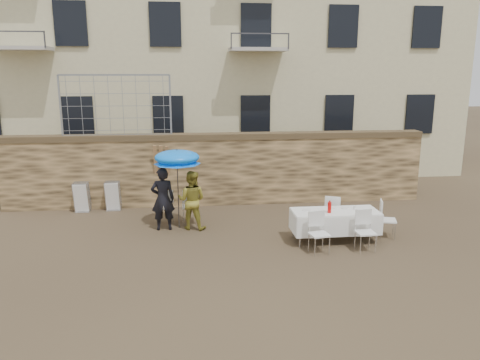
{
  "coord_description": "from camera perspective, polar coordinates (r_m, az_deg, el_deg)",
  "views": [
    {
      "loc": [
        -0.85,
        -9.32,
        4.08
      ],
      "look_at": [
        0.4,
        2.2,
        1.4
      ],
      "focal_mm": 35.0,
      "sensor_mm": 36.0,
      "label": 1
    }
  ],
  "objects": [
    {
      "name": "man_suit",
      "position": [
        12.41,
        -9.39,
        -2.3
      ],
      "size": [
        0.63,
        0.44,
        1.68
      ],
      "primitive_type": "imported",
      "rotation": [
        0.0,
        0.0,
        3.2
      ],
      "color": "black",
      "rests_on": "ground"
    },
    {
      "name": "couple_chair_right",
      "position": [
        13.02,
        -6.13,
        -3.11
      ],
      "size": [
        0.48,
        0.48,
        0.96
      ],
      "primitive_type": null,
      "rotation": [
        0.0,
        0.0,
        3.14
      ],
      "color": "white",
      "rests_on": "ground"
    },
    {
      "name": "woman_dress",
      "position": [
        12.4,
        -5.92,
        -2.45
      ],
      "size": [
        0.9,
        0.79,
        1.57
      ],
      "primitive_type": "imported",
      "rotation": [
        0.0,
        0.0,
        2.85
      ],
      "color": "gold",
      "rests_on": "ground"
    },
    {
      "name": "table_chair_back",
      "position": [
        12.56,
        11.26,
        -3.9
      ],
      "size": [
        0.64,
        0.64,
        0.96
      ],
      "primitive_type": null,
      "rotation": [
        0.0,
        0.0,
        2.72
      ],
      "color": "white",
      "rests_on": "ground"
    },
    {
      "name": "umbrella",
      "position": [
        12.27,
        -7.67,
        2.46
      ],
      "size": [
        1.22,
        1.22,
        1.97
      ],
      "color": "#3F3F44",
      "rests_on": "ground"
    },
    {
      "name": "table_chair_front_right",
      "position": [
        11.26,
        15.07,
        -6.08
      ],
      "size": [
        0.5,
        0.5,
        0.96
      ],
      "primitive_type": null,
      "rotation": [
        0.0,
        0.0,
        0.04
      ],
      "color": "white",
      "rests_on": "ground"
    },
    {
      "name": "chair_stack_left",
      "position": [
        14.84,
        -18.59,
        -1.79
      ],
      "size": [
        0.46,
        0.47,
        0.92
      ],
      "primitive_type": null,
      "color": "white",
      "rests_on": "ground"
    },
    {
      "name": "chair_stack_right",
      "position": [
        14.67,
        -15.16,
        -1.73
      ],
      "size": [
        0.46,
        0.4,
        0.92
      ],
      "primitive_type": null,
      "color": "white",
      "rests_on": "ground"
    },
    {
      "name": "soda_bottle",
      "position": [
        11.45,
        10.85,
        -3.32
      ],
      "size": [
        0.09,
        0.09,
        0.26
      ],
      "primitive_type": "cylinder",
      "color": "red",
      "rests_on": "banquet_table"
    },
    {
      "name": "table_chair_side",
      "position": [
        12.35,
        17.57,
        -4.56
      ],
      "size": [
        0.6,
        0.6,
        0.96
      ],
      "primitive_type": null,
      "rotation": [
        0.0,
        0.0,
        1.28
      ],
      "color": "white",
      "rests_on": "ground"
    },
    {
      "name": "banquet_table",
      "position": [
        11.7,
        11.54,
        -3.89
      ],
      "size": [
        2.1,
        0.85,
        0.78
      ],
      "color": "white",
      "rests_on": "ground"
    },
    {
      "name": "wood_planks",
      "position": [
        14.45,
        -8.97,
        0.55
      ],
      "size": [
        0.7,
        0.2,
        2.0
      ],
      "primitive_type": null,
      "color": "#A37749",
      "rests_on": "ground"
    },
    {
      "name": "ground",
      "position": [
        10.21,
        -0.91,
        -10.53
      ],
      "size": [
        80.0,
        80.0,
        0.0
      ],
      "primitive_type": "plane",
      "color": "brown",
      "rests_on": "ground"
    },
    {
      "name": "couple_chair_left",
      "position": [
        13.04,
        -9.21,
        -3.18
      ],
      "size": [
        0.63,
        0.63,
        0.96
      ],
      "primitive_type": null,
      "rotation": [
        0.0,
        0.0,
        3.53
      ],
      "color": "white",
      "rests_on": "ground"
    },
    {
      "name": "stone_wall",
      "position": [
        14.65,
        -2.74,
        1.27
      ],
      "size": [
        13.0,
        0.5,
        2.2
      ],
      "primitive_type": "cube",
      "color": "olive",
      "rests_on": "ground"
    },
    {
      "name": "table_chair_front_left",
      "position": [
        10.92,
        9.65,
        -6.42
      ],
      "size": [
        0.56,
        0.56,
        0.96
      ],
      "primitive_type": null,
      "rotation": [
        0.0,
        0.0,
        0.18
      ],
      "color": "white",
      "rests_on": "ground"
    },
    {
      "name": "chain_link_fence",
      "position": [
        14.51,
        -14.87,
        8.72
      ],
      "size": [
        3.2,
        0.06,
        1.8
      ],
      "primitive_type": null,
      "color": "gray",
      "rests_on": "stone_wall"
    }
  ]
}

